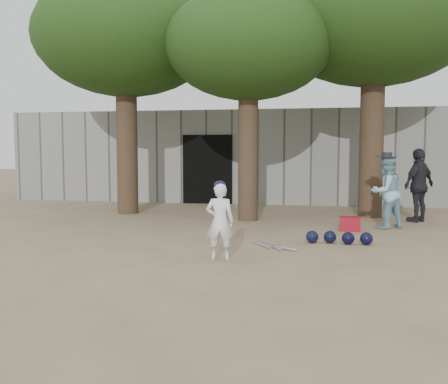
% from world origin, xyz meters
% --- Properties ---
extents(ground, '(70.00, 70.00, 0.00)m').
position_xyz_m(ground, '(0.00, 0.00, 0.00)').
color(ground, '#937C5E').
rests_on(ground, ground).
extents(boy_player, '(0.45, 0.31, 1.20)m').
position_xyz_m(boy_player, '(0.77, -0.28, 0.60)').
color(boy_player, white).
rests_on(boy_player, ground).
extents(spectator_blue, '(0.98, 0.94, 1.59)m').
position_xyz_m(spectator_blue, '(3.73, 3.48, 0.80)').
color(spectator_blue, '#86B8CF').
rests_on(spectator_blue, ground).
extents(spectator_dark, '(1.02, 1.03, 1.75)m').
position_xyz_m(spectator_dark, '(4.63, 4.67, 0.87)').
color(spectator_dark, black).
rests_on(spectator_dark, ground).
extents(red_bag, '(0.43, 0.34, 0.30)m').
position_xyz_m(red_bag, '(2.95, 2.97, 0.15)').
color(red_bag, '#A71627').
rests_on(red_bag, ground).
extents(back_building, '(16.00, 5.24, 3.00)m').
position_xyz_m(back_building, '(-0.00, 10.33, 1.50)').
color(back_building, gray).
rests_on(back_building, ground).
extents(helmet_row, '(1.19, 0.29, 0.23)m').
position_xyz_m(helmet_row, '(2.65, 1.40, 0.12)').
color(helmet_row, black).
rests_on(helmet_row, ground).
extents(bat_pile, '(0.89, 0.78, 0.06)m').
position_xyz_m(bat_pile, '(1.46, 0.84, 0.03)').
color(bat_pile, silver).
rests_on(bat_pile, ground).
extents(tree_row, '(11.40, 5.80, 6.69)m').
position_xyz_m(tree_row, '(0.74, 5.02, 4.69)').
color(tree_row, brown).
rests_on(tree_row, ground).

